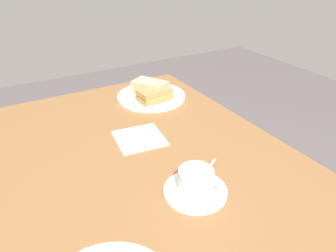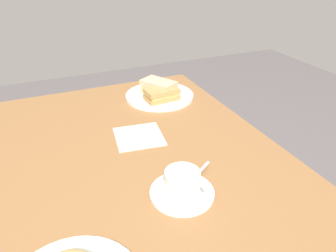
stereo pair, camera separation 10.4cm
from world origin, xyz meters
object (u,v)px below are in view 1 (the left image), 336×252
(sandwich_front, at_px, (150,88))
(coffee_saucer, at_px, (195,191))
(dining_table, at_px, (159,199))
(sandwich_back, at_px, (155,95))
(spoon, at_px, (207,172))
(sandwich_plate, at_px, (151,96))
(napkin, at_px, (140,138))
(coffee_cup, at_px, (196,180))

(sandwich_front, height_order, coffee_saucer, sandwich_front)
(dining_table, height_order, sandwich_front, sandwich_front)
(sandwich_back, relative_size, spoon, 1.50)
(sandwich_plate, bearing_deg, sandwich_front, 16.22)
(dining_table, xyz_separation_m, napkin, (0.20, -0.04, 0.08))
(dining_table, height_order, napkin, napkin)
(sandwich_front, height_order, sandwich_back, sandwich_front)
(dining_table, distance_m, sandwich_plate, 0.53)
(dining_table, xyz_separation_m, sandwich_back, (0.42, -0.21, 0.12))
(dining_table, xyz_separation_m, spoon, (-0.06, -0.12, 0.09))
(dining_table, height_order, spoon, spoon)
(sandwich_plate, distance_m, napkin, 0.32)
(sandwich_plate, relative_size, sandwich_front, 1.76)
(dining_table, distance_m, sandwich_back, 0.48)
(coffee_saucer, height_order, coffee_cup, coffee_cup)
(sandwich_front, relative_size, sandwich_back, 1.19)
(coffee_cup, relative_size, napkin, 0.69)
(sandwich_plate, bearing_deg, coffee_cup, 163.37)
(spoon, bearing_deg, sandwich_plate, -11.34)
(dining_table, distance_m, coffee_cup, 0.17)
(sandwich_plate, height_order, sandwich_back, sandwich_back)
(dining_table, distance_m, coffee_saucer, 0.14)
(sandwich_front, bearing_deg, coffee_cup, 163.64)
(sandwich_plate, height_order, coffee_saucer, sandwich_plate)
(sandwich_back, distance_m, spoon, 0.49)
(sandwich_front, bearing_deg, sandwich_plate, -163.78)
(sandwich_plate, xyz_separation_m, coffee_saucer, (-0.57, 0.17, -0.00))
(sandwich_back, height_order, coffee_saucer, sandwich_back)
(sandwich_plate, height_order, spoon, spoon)
(sandwich_plate, xyz_separation_m, sandwich_front, (0.00, 0.00, 0.04))
(sandwich_plate, bearing_deg, dining_table, 154.64)
(coffee_cup, relative_size, spoon, 1.17)
(coffee_saucer, xyz_separation_m, spoon, (0.04, -0.07, 0.01))
(napkin, bearing_deg, spoon, -164.09)
(coffee_cup, bearing_deg, spoon, -55.61)
(sandwich_back, bearing_deg, sandwich_plate, -12.74)
(sandwich_front, xyz_separation_m, napkin, (-0.27, 0.18, -0.04))
(sandwich_front, height_order, coffee_cup, sandwich_front)
(sandwich_front, bearing_deg, dining_table, 155.01)
(coffee_cup, bearing_deg, coffee_saucer, 35.04)
(coffee_cup, xyz_separation_m, napkin, (0.31, 0.01, -0.04))
(dining_table, distance_m, sandwich_front, 0.54)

